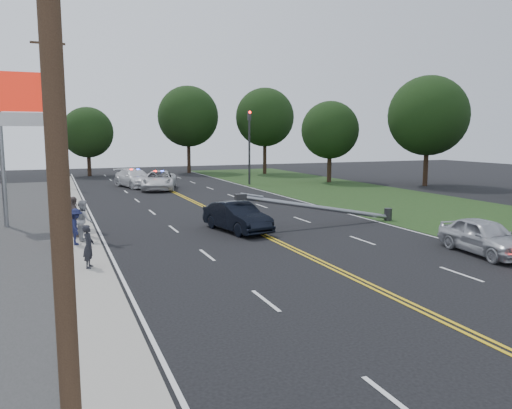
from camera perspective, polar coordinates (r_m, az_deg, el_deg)
name	(u,v)px	position (r m, az deg, el deg)	size (l,w,h in m)	color
ground	(339,271)	(18.20, 9.43, -7.48)	(120.00, 120.00, 0.00)	black
sidewalk	(77,235)	(25.38, -19.81, -3.29)	(1.80, 70.00, 0.12)	#9A958B
grass_verge	(438,210)	(34.08, 20.08, -0.60)	(12.00, 80.00, 0.01)	#183313
centerline_yellow	(241,224)	(27.01, -1.71, -2.25)	(0.36, 80.00, 0.00)	gold
pylon_sign	(25,112)	(28.96, -24.93, 9.60)	(3.20, 0.35, 8.00)	gray
traffic_signal	(249,141)	(48.22, -0.77, 7.29)	(0.28, 0.41, 7.05)	#2D2D30
fallen_streetlight	(328,208)	(26.85, 8.19, -0.43)	(9.36, 0.44, 1.91)	#2D2D30
utility_pole_near	(55,114)	(6.92, -22.01, 9.52)	(1.60, 0.28, 10.00)	#382619
utility_pole_mid	(53,129)	(26.91, -22.23, 7.98)	(1.60, 0.28, 10.00)	#382619
utility_pole_far	(52,131)	(48.91, -22.26, 7.74)	(1.60, 0.28, 10.00)	#382619
tree_6	(88,132)	(61.17, -18.68, 7.81)	(5.81, 5.81, 7.95)	black
tree_7	(188,116)	(63.61, -7.77, 9.94)	(7.53, 7.53, 10.80)	black
tree_8	(265,117)	(61.41, 1.02, 9.93)	(7.08, 7.08, 10.41)	black
tree_9	(330,130)	(51.11, 8.46, 8.41)	(5.77, 5.77, 8.14)	black
tree_13	(428,116)	(49.52, 19.07, 9.56)	(7.35, 7.35, 10.20)	black
crashed_sedan	(237,217)	(24.96, -2.18, -1.42)	(1.56, 4.47, 1.47)	black
waiting_sedan	(484,237)	(22.24, 24.65, -3.35)	(1.71, 4.26, 1.45)	#AFB1B7
emergency_a	(159,180)	(44.62, -11.03, 2.73)	(2.73, 5.93, 1.65)	silver
emergency_b	(135,178)	(47.22, -13.67, 2.94)	(2.30, 5.67, 1.64)	silver
bystander_a	(89,246)	(18.71, -18.59, -4.55)	(0.56, 0.37, 1.55)	#212228
bystander_b	(84,220)	(23.57, -19.10, -1.69)	(0.89, 0.69, 1.82)	#A9A9AE
bystander_c	(76,227)	(22.74, -19.88, -2.39)	(1.02, 0.58, 1.57)	#1B1F43
bystander_d	(74,217)	(24.44, -20.07, -1.33)	(1.10, 0.46, 1.88)	#5B4D49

